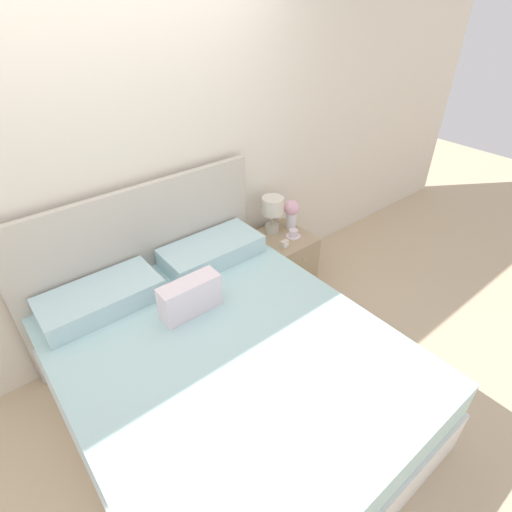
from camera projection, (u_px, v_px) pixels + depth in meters
name	position (u px, v px, depth m)	size (l,w,h in m)	color
ground_plane	(157.00, 323.00, 3.27)	(12.00, 12.00, 0.00)	#CCB28E
wall_back	(123.00, 171.00, 2.57)	(8.00, 0.06, 2.60)	silver
bed	(224.00, 371.00, 2.47)	(1.79, 2.08, 1.22)	white
nightstand	(284.00, 260.00, 3.56)	(0.41, 0.49, 0.51)	tan
table_lamp	(273.00, 209.00, 3.35)	(0.18, 0.18, 0.33)	beige
flower_vase	(292.00, 212.00, 3.44)	(0.13, 0.13, 0.26)	white
teacup	(293.00, 233.00, 3.40)	(0.13, 0.13, 0.06)	white
alarm_clock	(285.00, 244.00, 3.25)	(0.07, 0.04, 0.06)	beige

